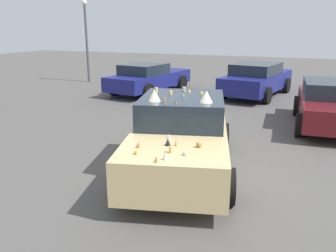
{
  "coord_description": "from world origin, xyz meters",
  "views": [
    {
      "loc": [
        -6.37,
        -2.32,
        2.87
      ],
      "look_at": [
        0.0,
        0.3,
        0.9
      ],
      "focal_mm": 36.97,
      "sensor_mm": 36.0,
      "label": 1
    }
  ],
  "objects_px": {
    "parked_sedan_near_left": "(257,79)",
    "lot_lamp_post": "(86,33)",
    "parked_sedan_far_right": "(331,104)",
    "art_car_decorated": "(182,134)",
    "parked_sedan_behind_right": "(149,78)"
  },
  "relations": [
    {
      "from": "parked_sedan_near_left",
      "to": "lot_lamp_post",
      "type": "xyz_separation_m",
      "value": [
        0.65,
        9.08,
        1.84
      ]
    },
    {
      "from": "parked_sedan_far_right",
      "to": "art_car_decorated",
      "type": "bearing_deg",
      "value": -36.88
    },
    {
      "from": "parked_sedan_behind_right",
      "to": "parked_sedan_near_left",
      "type": "bearing_deg",
      "value": -67.38
    },
    {
      "from": "art_car_decorated",
      "to": "parked_sedan_far_right",
      "type": "relative_size",
      "value": 1.16
    },
    {
      "from": "parked_sedan_far_right",
      "to": "lot_lamp_post",
      "type": "relative_size",
      "value": 0.99
    },
    {
      "from": "parked_sedan_near_left",
      "to": "parked_sedan_behind_right",
      "type": "bearing_deg",
      "value": 113.98
    },
    {
      "from": "parked_sedan_behind_right",
      "to": "lot_lamp_post",
      "type": "xyz_separation_m",
      "value": [
        1.76,
        4.45,
        1.9
      ]
    },
    {
      "from": "art_car_decorated",
      "to": "lot_lamp_post",
      "type": "relative_size",
      "value": 1.15
    },
    {
      "from": "parked_sedan_near_left",
      "to": "lot_lamp_post",
      "type": "relative_size",
      "value": 1.14
    },
    {
      "from": "art_car_decorated",
      "to": "parked_sedan_near_left",
      "type": "distance_m",
      "value": 8.78
    },
    {
      "from": "parked_sedan_behind_right",
      "to": "parked_sedan_far_right",
      "type": "relative_size",
      "value": 1.15
    },
    {
      "from": "parked_sedan_near_left",
      "to": "parked_sedan_far_right",
      "type": "relative_size",
      "value": 1.16
    },
    {
      "from": "art_car_decorated",
      "to": "parked_sedan_near_left",
      "type": "height_order",
      "value": "art_car_decorated"
    },
    {
      "from": "parked_sedan_behind_right",
      "to": "lot_lamp_post",
      "type": "bearing_deg",
      "value": 77.64
    },
    {
      "from": "parked_sedan_near_left",
      "to": "lot_lamp_post",
      "type": "distance_m",
      "value": 9.29
    }
  ]
}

